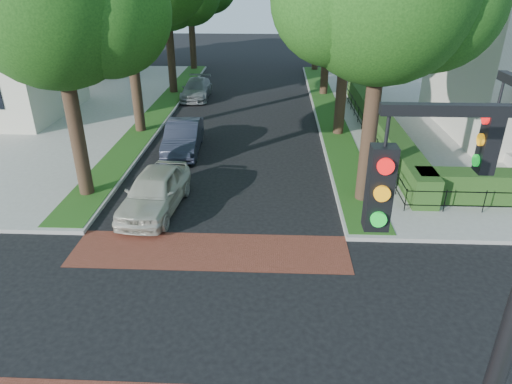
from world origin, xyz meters
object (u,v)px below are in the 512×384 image
Objects in this scene: parked_car_front at (155,191)px; parked_car_rear at (196,89)px; traffic_signal at (499,281)px; parked_car_middle at (183,137)px.

parked_car_front reaches higher than parked_car_rear.
parked_car_rear is (-8.49, 27.24, -4.04)m from traffic_signal.
traffic_signal is 13.30m from parked_car_front.
parked_car_rear is at bearing 107.30° from traffic_signal.
parked_car_front is 6.20m from parked_car_middle.
traffic_signal is at bearing -49.67° from parked_car_front.
parked_car_front is at bearing 125.18° from traffic_signal.
traffic_signal is 28.82m from parked_car_rear.
traffic_signal is at bearing -69.02° from parked_car_middle.
parked_car_middle is 10.71m from parked_car_rear.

